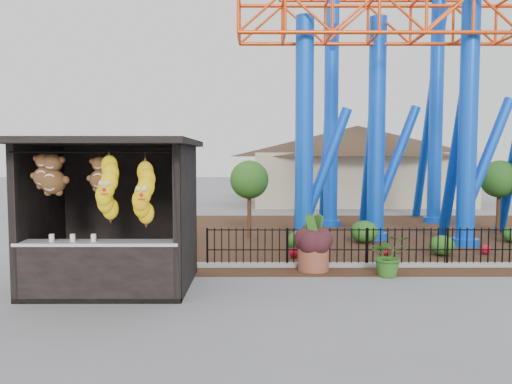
{
  "coord_description": "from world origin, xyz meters",
  "views": [
    {
      "loc": [
        -0.02,
        -9.3,
        2.76
      ],
      "look_at": [
        0.01,
        1.5,
        2.0
      ],
      "focal_mm": 35.0,
      "sensor_mm": 36.0,
      "label": 1
    }
  ],
  "objects_px": {
    "prize_booth": "(110,217)",
    "terracotta_planter": "(313,258)",
    "potted_plant": "(389,255)",
    "roller_coaster": "(403,50)"
  },
  "relations": [
    {
      "from": "prize_booth",
      "to": "terracotta_planter",
      "type": "height_order",
      "value": "prize_booth"
    },
    {
      "from": "terracotta_planter",
      "to": "potted_plant",
      "type": "bearing_deg",
      "value": -18.2
    },
    {
      "from": "potted_plant",
      "to": "prize_booth",
      "type": "bearing_deg",
      "value": -170.0
    },
    {
      "from": "roller_coaster",
      "to": "terracotta_planter",
      "type": "xyz_separation_m",
      "value": [
        -3.72,
        -5.6,
        -6.12
      ]
    },
    {
      "from": "roller_coaster",
      "to": "potted_plant",
      "type": "height_order",
      "value": "roller_coaster"
    },
    {
      "from": "prize_booth",
      "to": "terracotta_planter",
      "type": "relative_size",
      "value": 4.65
    },
    {
      "from": "prize_booth",
      "to": "roller_coaster",
      "type": "xyz_separation_m",
      "value": [
        8.12,
        7.3,
        4.92
      ]
    },
    {
      "from": "roller_coaster",
      "to": "potted_plant",
      "type": "bearing_deg",
      "value": -108.22
    },
    {
      "from": "potted_plant",
      "to": "terracotta_planter",
      "type": "bearing_deg",
      "value": 161.09
    },
    {
      "from": "prize_booth",
      "to": "roller_coaster",
      "type": "bearing_deg",
      "value": 41.99
    }
  ]
}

